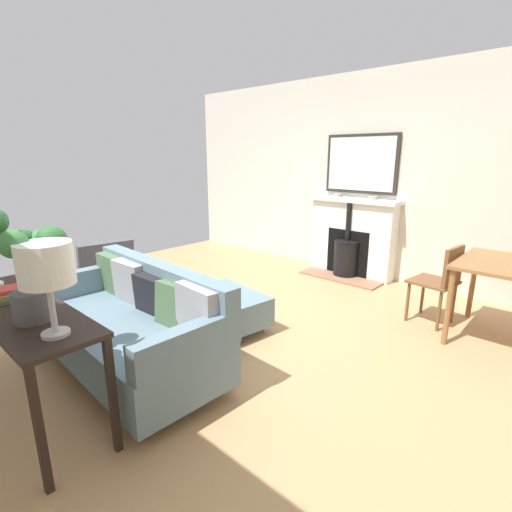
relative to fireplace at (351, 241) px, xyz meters
name	(u,v)px	position (x,y,z in m)	size (l,w,h in m)	color
ground_plane	(219,327)	(2.41, -0.12, -0.49)	(5.26, 6.19, 0.01)	tan
wall_left	(355,177)	(-0.22, -0.12, 0.87)	(0.12, 6.19, 2.73)	beige
fireplace	(351,241)	(0.00, 0.00, 0.00)	(0.60, 1.27, 1.09)	#93664C
mirror_over_mantel	(361,164)	(-0.13, 0.00, 1.05)	(0.04, 1.03, 0.79)	#2D2823
mantel_bowl_near	(338,195)	(-0.04, -0.28, 0.63)	(0.12, 0.12, 0.04)	#9E9384
mantel_bowl_far	(373,198)	(-0.04, 0.26, 0.63)	(0.12, 0.12, 0.04)	#9E9384
sofa	(134,325)	(3.35, -0.07, -0.12)	(0.88, 1.81, 0.82)	#B2B2B7
ottoman	(224,307)	(2.40, -0.05, -0.27)	(0.70, 0.87, 0.36)	#B2B2B7
armchair_accent	(103,266)	(2.81, -1.66, -0.08)	(0.76, 0.69, 0.74)	brown
console_table	(22,319)	(4.10, -0.08, 0.17)	(0.44, 1.53, 0.75)	black
table_lamp_far_end	(46,266)	(4.10, 0.50, 0.63)	(0.27, 0.27, 0.50)	#B2B2B7
potted_plant	(25,253)	(4.10, 0.20, 0.65)	(0.46, 0.45, 0.68)	#4C4C51
book_stack	(9,294)	(4.10, -0.26, 0.30)	(0.26, 0.23, 0.08)	#4C7056
dining_table	(510,275)	(0.88, 2.01, 0.15)	(0.92, 0.81, 0.74)	olive
dining_chair_near_fireplace	(442,278)	(0.89, 1.47, 0.00)	(0.45, 0.45, 0.82)	brown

